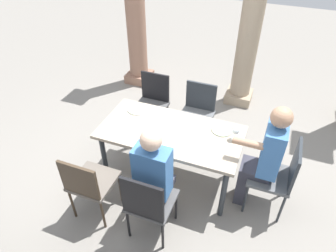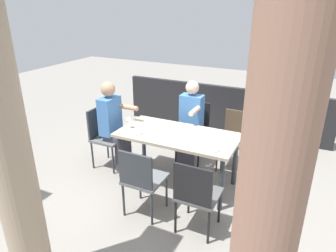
% 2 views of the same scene
% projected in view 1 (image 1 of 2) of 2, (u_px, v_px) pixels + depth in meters
% --- Properties ---
extents(ground_plane, '(16.00, 16.00, 0.00)m').
position_uv_depth(ground_plane, '(170.00, 177.00, 3.86)').
color(ground_plane, gray).
extents(dining_table, '(1.60, 0.80, 0.76)m').
position_uv_depth(dining_table, '(171.00, 136.00, 3.44)').
color(dining_table, tan).
rests_on(dining_table, ground).
extents(chair_west_north, '(0.44, 0.44, 0.89)m').
position_uv_depth(chair_west_north, '(152.00, 101.00, 4.31)').
color(chair_west_north, '#4F4F50').
rests_on(chair_west_north, ground).
extents(chair_west_south, '(0.44, 0.44, 0.88)m').
position_uv_depth(chair_west_south, '(89.00, 183.00, 3.10)').
color(chair_west_south, '#6A6158').
rests_on(chair_west_south, ground).
extents(chair_mid_north, '(0.44, 0.44, 0.88)m').
position_uv_depth(chair_mid_north, '(198.00, 111.00, 4.11)').
color(chair_mid_north, '#5B5E61').
rests_on(chair_mid_north, ground).
extents(chair_mid_south, '(0.44, 0.44, 0.92)m').
position_uv_depth(chair_mid_south, '(148.00, 202.00, 2.90)').
color(chair_mid_south, '#4F4F50').
rests_on(chair_mid_south, ground).
extents(chair_head_east, '(0.44, 0.44, 0.92)m').
position_uv_depth(chair_head_east, '(279.00, 174.00, 3.18)').
color(chair_head_east, '#5B5E61').
rests_on(chair_head_east, ground).
extents(diner_woman_green, '(0.34, 0.49, 1.32)m').
position_uv_depth(diner_woman_green, '(155.00, 176.00, 2.93)').
color(diner_woman_green, '#3F3F4C').
rests_on(diner_woman_green, ground).
extents(diner_man_white, '(0.49, 0.35, 1.35)m').
position_uv_depth(diner_man_white, '(264.00, 157.00, 3.11)').
color(diner_man_white, '#3F3F4C').
rests_on(diner_man_white, ground).
extents(stone_column_centre, '(0.43, 0.43, 3.04)m').
position_uv_depth(stone_column_centre, '(253.00, 12.00, 4.32)').
color(stone_column_centre, tan).
rests_on(stone_column_centre, ground).
extents(plate_0, '(0.26, 0.26, 0.02)m').
position_uv_depth(plate_0, '(138.00, 109.00, 3.70)').
color(plate_0, white).
rests_on(plate_0, dining_table).
extents(fork_0, '(0.03, 0.17, 0.01)m').
position_uv_depth(fork_0, '(127.00, 107.00, 3.75)').
color(fork_0, silver).
rests_on(fork_0, dining_table).
extents(spoon_0, '(0.03, 0.17, 0.01)m').
position_uv_depth(spoon_0, '(149.00, 112.00, 3.67)').
color(spoon_0, silver).
rests_on(spoon_0, dining_table).
extents(plate_1, '(0.26, 0.26, 0.02)m').
position_uv_depth(plate_1, '(162.00, 143.00, 3.21)').
color(plate_1, white).
rests_on(plate_1, dining_table).
extents(fork_1, '(0.03, 0.17, 0.01)m').
position_uv_depth(fork_1, '(149.00, 140.00, 3.26)').
color(fork_1, silver).
rests_on(fork_1, dining_table).
extents(spoon_1, '(0.02, 0.17, 0.01)m').
position_uv_depth(spoon_1, '(175.00, 147.00, 3.17)').
color(spoon_1, silver).
rests_on(spoon_1, dining_table).
extents(plate_2, '(0.24, 0.24, 0.02)m').
position_uv_depth(plate_2, '(222.00, 130.00, 3.38)').
color(plate_2, white).
rests_on(plate_2, dining_table).
extents(wine_glass_2, '(0.08, 0.08, 0.16)m').
position_uv_depth(wine_glass_2, '(236.00, 131.00, 3.20)').
color(wine_glass_2, white).
rests_on(wine_glass_2, dining_table).
extents(fork_2, '(0.04, 0.17, 0.01)m').
position_uv_depth(fork_2, '(209.00, 127.00, 3.43)').
color(fork_2, silver).
rests_on(fork_2, dining_table).
extents(spoon_2, '(0.03, 0.17, 0.01)m').
position_uv_depth(spoon_2, '(235.00, 133.00, 3.34)').
color(spoon_2, silver).
rests_on(spoon_2, dining_table).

